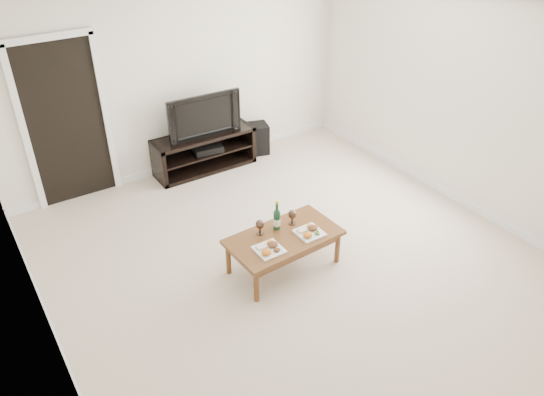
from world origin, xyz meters
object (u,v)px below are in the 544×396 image
(media_console, at_px, (204,152))
(coffee_table, at_px, (284,252))
(subwoofer, at_px, (257,139))
(television, at_px, (202,114))

(media_console, height_order, coffee_table, media_console)
(media_console, xyz_separation_m, subwoofer, (0.90, 0.03, -0.05))
(media_console, xyz_separation_m, coffee_table, (-0.30, -2.44, -0.07))
(media_console, bearing_deg, subwoofer, 2.15)
(subwoofer, relative_size, coffee_table, 0.39)
(television, distance_m, subwoofer, 1.10)
(television, height_order, subwoofer, television)
(media_console, relative_size, subwoofer, 3.17)
(media_console, xyz_separation_m, television, (0.00, 0.00, 0.58))
(coffee_table, bearing_deg, media_console, 82.95)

